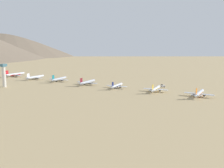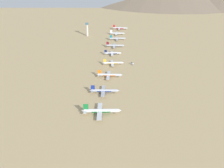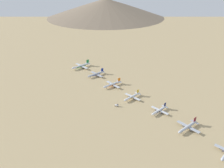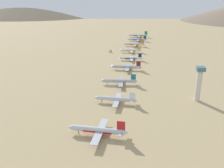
{
  "view_description": "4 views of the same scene",
  "coord_description": "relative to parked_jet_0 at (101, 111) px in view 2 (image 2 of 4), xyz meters",
  "views": [
    {
      "loc": [
        -310.98,
        -157.44,
        64.22
      ],
      "look_at": [
        -7.53,
        6.22,
        5.86
      ],
      "focal_mm": 42.7,
      "sensor_mm": 36.0,
      "label": 1
    },
    {
      "loc": [
        9.48,
        -463.8,
        160.65
      ],
      "look_at": [
        0.21,
        -139.13,
        4.85
      ],
      "focal_mm": 40.64,
      "sensor_mm": 36.0,
      "label": 2
    },
    {
      "loc": [
        231.56,
        173.27,
        184.89
      ],
      "look_at": [
        -2.83,
        -102.9,
        5.98
      ],
      "focal_mm": 37.63,
      "sensor_mm": 36.0,
      "label": 3
    },
    {
      "loc": [
        -14.32,
        348.7,
        88.78
      ],
      "look_at": [
        11.39,
        119.35,
        5.32
      ],
      "focal_mm": 39.29,
      "sensor_mm": 36.0,
      "label": 4
    }
  ],
  "objects": [
    {
      "name": "parked_jet_4",
      "position": [
        8.04,
        212.39,
        -1.1
      ],
      "size": [
        35.59,
        28.9,
        10.26
      ],
      "color": "silver",
      "rests_on": "ground"
    },
    {
      "name": "service_truck",
      "position": [
        43.81,
        161.23,
        -2.44
      ],
      "size": [
        5.32,
        5.55,
        3.9
      ],
      "color": "silver",
      "rests_on": "ground"
    },
    {
      "name": "parked_jet_2",
      "position": [
        5.67,
        106.58,
        -0.59
      ],
      "size": [
        40.88,
        33.14,
        11.81
      ],
      "color": "silver",
      "rests_on": "ground"
    },
    {
      "name": "parked_jet_0",
      "position": [
        0.0,
        0.0,
        0.0
      ],
      "size": [
        47.04,
        38.18,
        13.57
      ],
      "color": "silver",
      "rests_on": "ground"
    },
    {
      "name": "control_tower",
      "position": [
        -56.63,
        350.63,
        12.96
      ],
      "size": [
        7.2,
        7.2,
        31.47
      ],
      "color": "beige",
      "rests_on": "ground"
    },
    {
      "name": "parked_jet_8",
      "position": [
        21.82,
        418.18,
        -0.49
      ],
      "size": [
        42.0,
        34.15,
        12.11
      ],
      "color": "silver",
      "rests_on": "ground"
    },
    {
      "name": "ground_plane",
      "position": [
        10.92,
        211.07,
        -4.52
      ],
      "size": [
        2500.11,
        2500.11,
        0.0
      ],
      "primitive_type": "plane",
      "color": "tan"
    },
    {
      "name": "parked_jet_5",
      "position": [
        11.22,
        261.3,
        -0.61
      ],
      "size": [
        40.15,
        32.52,
        11.61
      ],
      "color": "#B2B7C1",
      "rests_on": "ground"
    },
    {
      "name": "parked_jet_6",
      "position": [
        15.85,
        316.25,
        -0.66
      ],
      "size": [
        39.73,
        32.33,
        11.45
      ],
      "color": "#B2B7C1",
      "rests_on": "ground"
    },
    {
      "name": "parked_jet_1",
      "position": [
        0.79,
        52.76,
        -0.57
      ],
      "size": [
        41.02,
        33.24,
        11.85
      ],
      "color": "#B2B7C1",
      "rests_on": "ground"
    },
    {
      "name": "parked_jet_7",
      "position": [
        15.03,
        364.25,
        -0.81
      ],
      "size": [
        38.66,
        31.4,
        11.15
      ],
      "color": "silver",
      "rests_on": "ground"
    },
    {
      "name": "parked_jet_3",
      "position": [
        10.03,
        159.42,
        -0.9
      ],
      "size": [
        37.67,
        30.63,
        10.86
      ],
      "color": "silver",
      "rests_on": "ground"
    }
  ]
}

